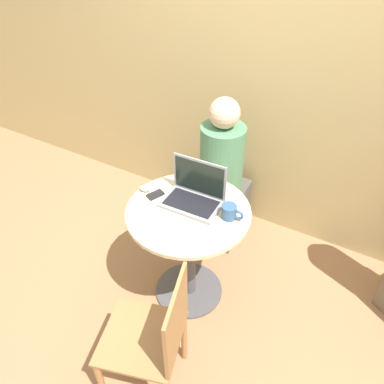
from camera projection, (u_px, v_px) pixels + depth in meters
The scene contains 9 objects.
ground_plane at pixel (189, 290), 2.69m from camera, with size 12.00×12.00×0.00m, color #9E704C.
back_wall at pixel (260, 68), 2.56m from camera, with size 7.00×0.05×2.60m.
round_table at pixel (189, 239), 2.36m from camera, with size 0.75×0.75×0.77m.
laptop at pixel (194, 194), 2.24m from camera, with size 0.35×0.23×0.26m.
cell_phone at pixel (155, 195), 2.31m from camera, with size 0.09×0.12×0.02m.
computer_mouse at pixel (144, 188), 2.35m from camera, with size 0.07×0.05×0.03m.
coffee_cup at pixel (230, 212), 2.13m from camera, with size 0.14×0.09×0.09m.
chair_empty at pixel (154, 339), 1.90m from camera, with size 0.50×0.50×0.88m.
person_seated at pixel (223, 185), 2.80m from camera, with size 0.31×0.48×1.25m.
Camera 1 is at (0.84, -1.44, 2.23)m, focal length 35.00 mm.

